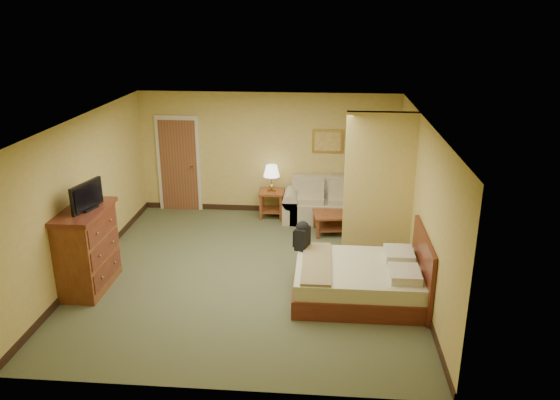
# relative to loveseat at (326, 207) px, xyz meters

# --- Properties ---
(floor) EXTENTS (6.00, 6.00, 0.00)m
(floor) POSITION_rel_loveseat_xyz_m (-1.25, -2.57, -0.29)
(floor) COLOR #4E5335
(floor) RESTS_ON ground
(ceiling) EXTENTS (6.00, 6.00, 0.00)m
(ceiling) POSITION_rel_loveseat_xyz_m (-1.25, -2.57, 2.31)
(ceiling) COLOR white
(ceiling) RESTS_ON back_wall
(back_wall) EXTENTS (5.50, 0.02, 2.60)m
(back_wall) POSITION_rel_loveseat_xyz_m (-1.25, 0.43, 1.01)
(back_wall) COLOR tan
(back_wall) RESTS_ON floor
(left_wall) EXTENTS (0.02, 6.00, 2.60)m
(left_wall) POSITION_rel_loveseat_xyz_m (-4.00, -2.57, 1.01)
(left_wall) COLOR tan
(left_wall) RESTS_ON floor
(right_wall) EXTENTS (0.02, 6.00, 2.60)m
(right_wall) POSITION_rel_loveseat_xyz_m (1.50, -2.57, 1.01)
(right_wall) COLOR tan
(right_wall) RESTS_ON floor
(partition) EXTENTS (1.20, 0.15, 2.60)m
(partition) POSITION_rel_loveseat_xyz_m (0.90, -1.65, 1.01)
(partition) COLOR tan
(partition) RESTS_ON floor
(door) EXTENTS (0.94, 0.16, 2.10)m
(door) POSITION_rel_loveseat_xyz_m (-3.20, 0.39, 0.74)
(door) COLOR beige
(door) RESTS_ON floor
(baseboard) EXTENTS (5.50, 0.02, 0.12)m
(baseboard) POSITION_rel_loveseat_xyz_m (-1.25, 0.42, -0.23)
(baseboard) COLOR black
(baseboard) RESTS_ON floor
(loveseat) EXTENTS (1.78, 0.83, 0.90)m
(loveseat) POSITION_rel_loveseat_xyz_m (0.00, 0.00, 0.00)
(loveseat) COLOR tan
(loveseat) RESTS_ON floor
(side_table) EXTENTS (0.53, 0.53, 0.58)m
(side_table) POSITION_rel_loveseat_xyz_m (-1.15, 0.08, 0.09)
(side_table) COLOR brown
(side_table) RESTS_ON floor
(table_lamp) EXTENTS (0.34, 0.34, 0.56)m
(table_lamp) POSITION_rel_loveseat_xyz_m (-1.15, 0.08, 0.71)
(table_lamp) COLOR olive
(table_lamp) RESTS_ON side_table
(coffee_table) EXTENTS (0.73, 0.73, 0.42)m
(coffee_table) POSITION_rel_loveseat_xyz_m (0.09, -0.72, 0.01)
(coffee_table) COLOR brown
(coffee_table) RESTS_ON floor
(wall_picture) EXTENTS (0.65, 0.04, 0.51)m
(wall_picture) POSITION_rel_loveseat_xyz_m (0.00, 0.40, 1.31)
(wall_picture) COLOR #B78E3F
(wall_picture) RESTS_ON back_wall
(dresser) EXTENTS (0.66, 1.25, 1.33)m
(dresser) POSITION_rel_loveseat_xyz_m (-3.73, -3.28, 0.38)
(dresser) COLOR brown
(dresser) RESTS_ON floor
(tv) EXTENTS (0.24, 0.70, 0.43)m
(tv) POSITION_rel_loveseat_xyz_m (-3.63, -3.28, 1.24)
(tv) COLOR black
(tv) RESTS_ON dresser
(bed) EXTENTS (1.96, 1.65, 1.07)m
(bed) POSITION_rel_loveseat_xyz_m (0.57, -3.23, -0.00)
(bed) COLOR #531E13
(bed) RESTS_ON floor
(backpack) EXTENTS (0.26, 0.32, 0.48)m
(backpack) POSITION_rel_loveseat_xyz_m (-0.38, -2.66, 0.48)
(backpack) COLOR black
(backpack) RESTS_ON bed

